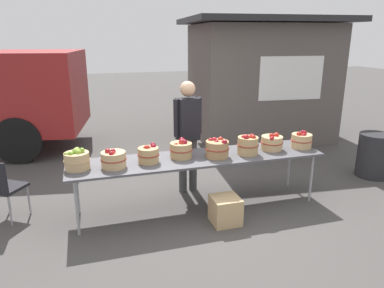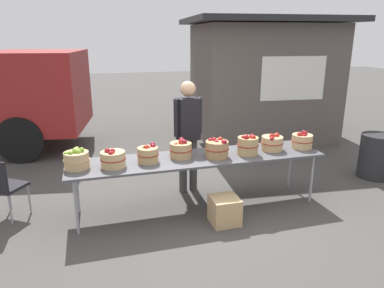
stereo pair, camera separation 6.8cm
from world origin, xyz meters
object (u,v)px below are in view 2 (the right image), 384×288
object	(u,v)px
apple_basket_red_0	(113,159)
apple_basket_red_4	(248,145)
apple_basket_red_1	(148,154)
vendor_adult	(188,128)
market_table	(198,159)
apple_basket_red_2	(181,149)
apple_basket_red_6	(302,141)
apple_basket_red_3	(217,148)
folding_chair	(2,184)
apple_basket_green_0	(76,159)
produce_crate	(225,210)
trash_barrel	(376,156)
apple_basket_red_5	(272,143)

from	to	relation	value
apple_basket_red_0	apple_basket_red_4	world-z (taller)	apple_basket_red_4
apple_basket_red_1	vendor_adult	xyz separation A→B (m)	(0.71, 0.60, 0.15)
market_table	vendor_adult	distance (m)	0.65
apple_basket_red_2	apple_basket_red_6	xyz separation A→B (m)	(1.83, -0.08, -0.01)
apple_basket_red_2	apple_basket_red_3	bearing A→B (deg)	-14.61
apple_basket_red_3	folding_chair	bearing A→B (deg)	171.44
vendor_adult	apple_basket_green_0	bearing A→B (deg)	10.62
apple_basket_red_1	produce_crate	world-z (taller)	apple_basket_red_1
apple_basket_red_0	produce_crate	size ratio (longest dim) A/B	0.92
apple_basket_red_1	trash_barrel	bearing A→B (deg)	3.92
apple_basket_red_0	apple_basket_red_4	size ratio (longest dim) A/B	1.07
apple_basket_red_2	market_table	bearing A→B (deg)	-13.06
market_table	apple_basket_red_0	bearing A→B (deg)	-176.30
apple_basket_red_6	apple_basket_red_0	bearing A→B (deg)	-178.98
apple_basket_red_4	trash_barrel	size ratio (longest dim) A/B	0.41
apple_basket_red_1	trash_barrel	world-z (taller)	apple_basket_red_1
apple_basket_red_4	folding_chair	xyz separation A→B (m)	(-3.25, 0.43, -0.38)
apple_basket_red_3	trash_barrel	world-z (taller)	apple_basket_red_3
market_table	produce_crate	xyz separation A→B (m)	(0.20, -0.54, -0.54)
apple_basket_red_6	produce_crate	xyz separation A→B (m)	(-1.40, -0.51, -0.68)
apple_basket_green_0	apple_basket_red_4	world-z (taller)	apple_basket_red_4
apple_basket_red_6	trash_barrel	size ratio (longest dim) A/B	0.42
apple_basket_red_6	trash_barrel	bearing A→B (deg)	9.48
trash_barrel	apple_basket_red_6	bearing A→B (deg)	-170.52
apple_basket_red_2	apple_basket_red_5	bearing A→B (deg)	-1.78
apple_basket_red_5	vendor_adult	world-z (taller)	vendor_adult
apple_basket_red_3	apple_basket_red_5	world-z (taller)	apple_basket_red_3
folding_chair	produce_crate	xyz separation A→B (m)	(2.74, -0.89, -0.33)
vendor_adult	produce_crate	bearing A→B (deg)	89.67
apple_basket_red_6	vendor_adult	size ratio (longest dim) A/B	0.18
market_table	apple_basket_red_5	size ratio (longest dim) A/B	10.68
apple_basket_green_0	apple_basket_red_6	world-z (taller)	apple_basket_green_0
market_table	apple_basket_red_0	world-z (taller)	apple_basket_red_0
apple_basket_red_1	market_table	bearing A→B (deg)	1.52
market_table	produce_crate	distance (m)	0.79
apple_basket_green_0	folding_chair	xyz separation A→B (m)	(-0.96, 0.35, -0.36)
apple_basket_red_4	produce_crate	distance (m)	0.99
apple_basket_red_3	folding_chair	size ratio (longest dim) A/B	0.39
apple_basket_red_2	apple_basket_red_4	xyz separation A→B (m)	(0.93, -0.13, 0.02)
apple_basket_green_0	apple_basket_red_1	size ratio (longest dim) A/B	1.13
vendor_adult	trash_barrel	xyz separation A→B (m)	(3.25, -0.33, -0.64)
apple_basket_red_5	vendor_adult	distance (m)	1.26
apple_basket_red_2	apple_basket_red_5	distance (m)	1.36
apple_basket_red_3	apple_basket_red_2	bearing A→B (deg)	165.39
apple_basket_red_1	produce_crate	bearing A→B (deg)	-30.41
apple_basket_red_0	trash_barrel	xyz separation A→B (m)	(4.41, 0.33, -0.48)
apple_basket_red_2	vendor_adult	distance (m)	0.60
apple_basket_red_4	folding_chair	size ratio (longest dim) A/B	0.36
apple_basket_green_0	trash_barrel	distance (m)	4.88
apple_basket_red_4	folding_chair	bearing A→B (deg)	172.50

